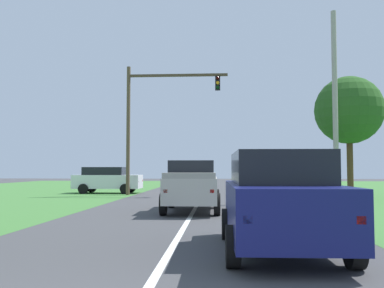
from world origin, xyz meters
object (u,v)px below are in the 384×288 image
object	(u,v)px
red_suv_near	(279,199)
pickup_truck_lead	(192,186)
traffic_light	(152,111)
utility_pole_right	(335,105)
oak_tree_right	(349,111)
keep_moving_sign	(300,169)
crossing_suv_far	(107,179)

from	to	relation	value
red_suv_near	pickup_truck_lead	distance (m)	8.33
traffic_light	utility_pole_right	distance (m)	11.29
pickup_truck_lead	oak_tree_right	bearing A→B (deg)	45.61
keep_moving_sign	utility_pole_right	bearing A→B (deg)	-45.24
oak_tree_right	crossing_suv_far	distance (m)	16.39
oak_tree_right	utility_pole_right	xyz separation A→B (m)	(-1.46, -2.49, -0.01)
utility_pole_right	crossing_suv_far	bearing A→B (deg)	156.17
pickup_truck_lead	utility_pole_right	size ratio (longest dim) A/B	0.47
oak_tree_right	red_suv_near	bearing A→B (deg)	-111.01
keep_moving_sign	oak_tree_right	world-z (taller)	oak_tree_right
keep_moving_sign	crossing_suv_far	bearing A→B (deg)	159.81
pickup_truck_lead	oak_tree_right	xyz separation A→B (m)	(8.77, 8.96, 4.12)
red_suv_near	keep_moving_sign	bearing A→B (deg)	77.94
red_suv_near	keep_moving_sign	world-z (taller)	keep_moving_sign
pickup_truck_lead	keep_moving_sign	bearing A→B (deg)	54.90
crossing_suv_far	utility_pole_right	xyz separation A→B (m)	(13.95, -6.16, 4.17)
red_suv_near	pickup_truck_lead	xyz separation A→B (m)	(-2.25, 8.02, -0.04)
keep_moving_sign	oak_tree_right	distance (m)	4.72
red_suv_near	traffic_light	bearing A→B (deg)	106.36
keep_moving_sign	crossing_suv_far	xyz separation A→B (m)	(-12.34, 4.54, -0.70)
pickup_truck_lead	keep_moving_sign	distance (m)	9.92
pickup_truck_lead	crossing_suv_far	world-z (taller)	pickup_truck_lead
keep_moving_sign	oak_tree_right	bearing A→B (deg)	15.63
crossing_suv_far	keep_moving_sign	bearing A→B (deg)	-20.19
pickup_truck_lead	oak_tree_right	size ratio (longest dim) A/B	0.68
utility_pole_right	red_suv_near	bearing A→B (deg)	-109.24
red_suv_near	crossing_suv_far	distance (m)	22.49
oak_tree_right	crossing_suv_far	bearing A→B (deg)	166.59
oak_tree_right	pickup_truck_lead	bearing A→B (deg)	-134.39
oak_tree_right	utility_pole_right	distance (m)	2.89
crossing_suv_far	traffic_light	bearing A→B (deg)	-30.83
keep_moving_sign	red_suv_near	bearing A→B (deg)	-102.06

